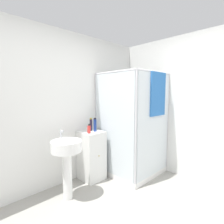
{
  "coord_description": "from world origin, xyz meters",
  "views": [
    {
      "loc": [
        -1.36,
        -0.9,
        1.51
      ],
      "look_at": [
        0.57,
        1.08,
        1.2
      ],
      "focal_mm": 28.0,
      "sensor_mm": 36.0,
      "label": 1
    }
  ],
  "objects": [
    {
      "name": "wall_back",
      "position": [
        0.0,
        1.7,
        1.25
      ],
      "size": [
        6.4,
        0.06,
        2.5
      ],
      "primitive_type": "cube",
      "color": "white",
      "rests_on": "ground_plane"
    },
    {
      "name": "vanity_cabinet",
      "position": [
        0.44,
        1.47,
        0.42
      ],
      "size": [
        0.37,
        0.41,
        0.84
      ],
      "color": "white",
      "rests_on": "ground_plane"
    },
    {
      "name": "shower_enclosure",
      "position": [
        1.12,
        1.09,
        0.49
      ],
      "size": [
        0.98,
        1.01,
        1.87
      ],
      "color": "white",
      "rests_on": "ground_plane"
    },
    {
      "name": "sink",
      "position": [
        -0.17,
        1.23,
        0.64
      ],
      "size": [
        0.42,
        0.42,
        0.98
      ],
      "color": "white",
      "rests_on": "ground_plane"
    },
    {
      "name": "shampoo_bottle_tall_black",
      "position": [
        0.49,
        1.53,
        0.95
      ],
      "size": [
        0.04,
        0.04,
        0.23
      ],
      "color": "#281E33",
      "rests_on": "vanity_cabinet"
    },
    {
      "name": "soap_dispenser",
      "position": [
        0.34,
        1.39,
        0.91
      ],
      "size": [
        0.05,
        0.06,
        0.16
      ],
      "color": "red",
      "rests_on": "vanity_cabinet"
    },
    {
      "name": "wall_right",
      "position": [
        1.7,
        0.0,
        1.25
      ],
      "size": [
        0.06,
        6.4,
        2.5
      ],
      "primitive_type": "cube",
      "color": "white",
      "rests_on": "ground_plane"
    },
    {
      "name": "shampoo_bottle_blue",
      "position": [
        0.5,
        1.43,
        0.96
      ],
      "size": [
        0.05,
        0.05,
        0.23
      ],
      "color": "navy",
      "rests_on": "vanity_cabinet"
    }
  ]
}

